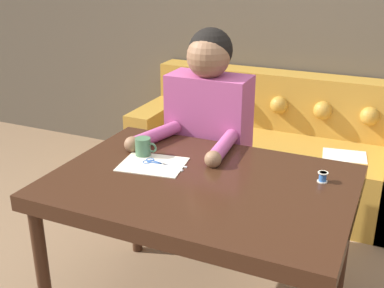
{
  "coord_description": "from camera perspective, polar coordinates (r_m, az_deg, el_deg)",
  "views": [
    {
      "loc": [
        0.72,
        -1.75,
        1.68
      ],
      "look_at": [
        -0.13,
        0.12,
        0.87
      ],
      "focal_mm": 45.0,
      "sensor_mm": 36.0,
      "label": 1
    }
  ],
  "objects": [
    {
      "name": "wall_back",
      "position": [
        3.72,
        13.65,
        15.16
      ],
      "size": [
        8.0,
        0.06,
        2.6
      ],
      "color": "brown",
      "rests_on": "ground_plane"
    },
    {
      "name": "dining_table",
      "position": [
        2.13,
        1.04,
        -6.09
      ],
      "size": [
        1.3,
        0.92,
        0.77
      ],
      "color": "#381E11",
      "rests_on": "ground_plane"
    },
    {
      "name": "couch",
      "position": [
        3.6,
        9.45,
        -1.07
      ],
      "size": [
        1.98,
        0.8,
        0.86
      ],
      "color": "#B7842D",
      "rests_on": "ground_plane"
    },
    {
      "name": "person",
      "position": [
        2.69,
        1.89,
        0.25
      ],
      "size": [
        0.52,
        0.62,
        1.33
      ],
      "color": "#33281E",
      "rests_on": "ground_plane"
    },
    {
      "name": "pattern_paper_main",
      "position": [
        2.25,
        -4.69,
        -2.41
      ],
      "size": [
        0.33,
        0.28,
        0.0
      ],
      "color": "beige",
      "rests_on": "dining_table"
    },
    {
      "name": "scissors",
      "position": [
        2.26,
        -4.17,
        -2.26
      ],
      "size": [
        0.22,
        0.07,
        0.01
      ],
      "color": "silver",
      "rests_on": "dining_table"
    },
    {
      "name": "mug",
      "position": [
        2.33,
        -5.78,
        -0.35
      ],
      "size": [
        0.11,
        0.08,
        0.09
      ],
      "color": "#47704C",
      "rests_on": "dining_table"
    },
    {
      "name": "thread_spool",
      "position": [
        2.14,
        15.23,
        -3.8
      ],
      "size": [
        0.04,
        0.04,
        0.05
      ],
      "color": "#3366B2",
      "rests_on": "dining_table"
    }
  ]
}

